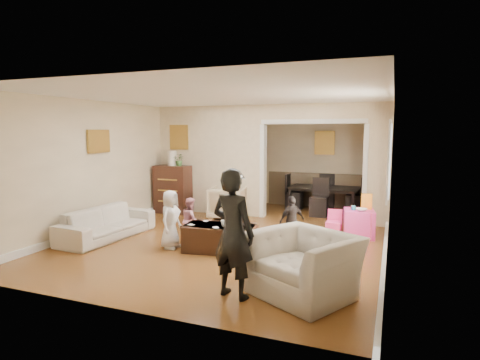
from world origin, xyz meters
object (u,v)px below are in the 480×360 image
at_px(adult_person, 233,233).
at_px(child_toddler, 292,221).
at_px(child_kneel_a, 171,219).
at_px(child_kneel_b, 191,220).
at_px(coffee_cup, 224,223).
at_px(cyan_cup, 354,208).
at_px(sofa, 107,223).
at_px(dining_table, 324,199).
at_px(armchair_back, 227,203).
at_px(armchair_front, 304,265).
at_px(play_table, 359,223).
at_px(table_lamp, 172,158).
at_px(coffee_table, 220,238).
at_px(dresser, 173,189).

distance_m(adult_person, child_toddler, 2.42).
height_order(child_kneel_a, child_kneel_b, child_kneel_a).
bearing_deg(child_kneel_b, coffee_cup, -144.14).
distance_m(coffee_cup, cyan_cup, 2.59).
bearing_deg(sofa, dining_table, -36.69).
relative_size(armchair_back, armchair_front, 0.69).
distance_m(play_table, dining_table, 2.47).
distance_m(armchair_front, table_lamp, 5.62).
height_order(dining_table, adult_person, adult_person).
bearing_deg(sofa, armchair_front, -104.26).
height_order(armchair_front, coffee_cup, armchair_front).
xyz_separation_m(table_lamp, play_table, (4.46, -0.72, -1.08)).
bearing_deg(dining_table, adult_person, -87.97).
distance_m(armchair_front, play_table, 3.08).
xyz_separation_m(coffee_table, play_table, (2.10, 1.76, 0.04)).
distance_m(dresser, adult_person, 5.27).
height_order(armchair_front, play_table, armchair_front).
height_order(sofa, child_toddler, child_toddler).
bearing_deg(child_toddler, child_kneel_a, -25.17).
xyz_separation_m(table_lamp, child_toddler, (3.41, -1.73, -0.90)).
bearing_deg(child_toddler, play_table, 173.46).
xyz_separation_m(cyan_cup, child_toddler, (-0.95, -0.96, -0.12)).
bearing_deg(sofa, coffee_table, -86.33).
height_order(sofa, armchair_back, armchair_back).
bearing_deg(dining_table, child_kneel_b, -111.87).
distance_m(child_kneel_a, child_kneel_b, 0.48).
xyz_separation_m(sofa, cyan_cup, (4.31, 1.73, 0.28)).
relative_size(armchair_back, play_table, 1.48).
bearing_deg(armchair_front, coffee_table, 171.68).
xyz_separation_m(sofa, child_kneel_a, (1.46, -0.14, 0.22)).
height_order(armchair_front, table_lamp, table_lamp).
bearing_deg(table_lamp, cyan_cup, -9.95).
height_order(armchair_back, child_kneel_a, child_kneel_a).
xyz_separation_m(armchair_back, dining_table, (1.91, 1.69, -0.06)).
bearing_deg(table_lamp, coffee_table, -46.38).
bearing_deg(table_lamp, dresser, 0.00).
bearing_deg(adult_person, table_lamp, -37.74).
bearing_deg(dining_table, armchair_front, -79.61).
xyz_separation_m(armchair_back, play_table, (2.94, -0.56, -0.10)).
relative_size(sofa, coffee_table, 1.66).
xyz_separation_m(sofa, child_toddler, (3.36, 0.76, 0.16)).
xyz_separation_m(armchair_front, play_table, (0.40, 3.05, -0.12)).
bearing_deg(child_kneel_a, cyan_cup, -57.34).
distance_m(armchair_back, coffee_table, 2.48).
height_order(armchair_front, child_kneel_b, child_kneel_b).
relative_size(coffee_cup, child_kneel_a, 0.11).
bearing_deg(play_table, child_kneel_a, -147.03).
bearing_deg(dining_table, coffee_cup, -99.81).
bearing_deg(adult_person, dining_table, -77.83).
bearing_deg(armchair_back, adult_person, 103.49).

